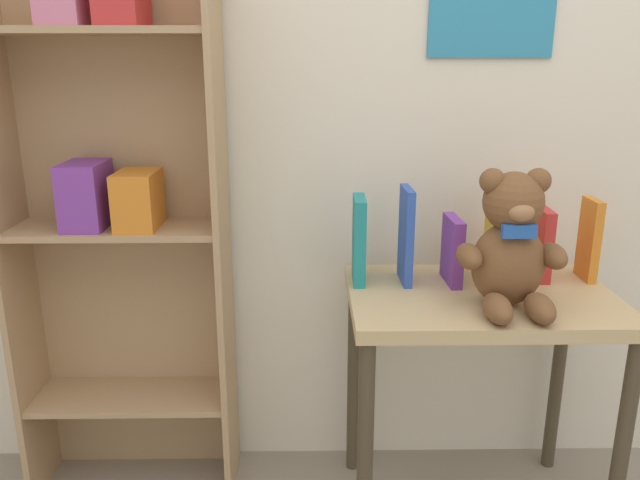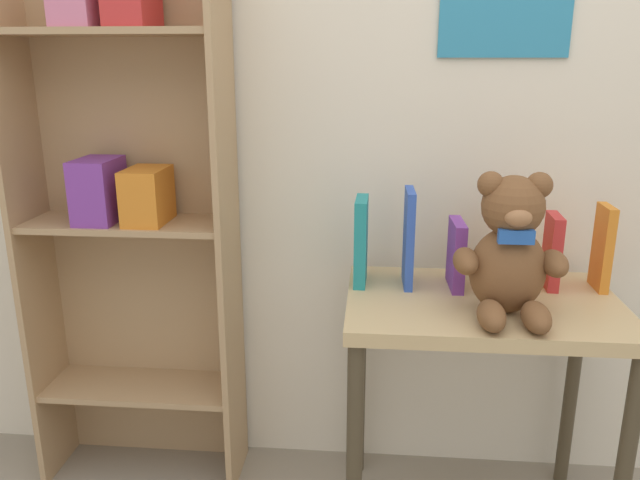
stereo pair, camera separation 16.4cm
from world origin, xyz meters
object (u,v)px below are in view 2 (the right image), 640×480
at_px(book_standing_yellow, 503,250).
at_px(book_standing_orange, 603,248).
at_px(book_standing_teal, 361,241).
at_px(display_table, 480,337).
at_px(book_standing_red, 552,251).
at_px(bookshelf_side, 130,189).
at_px(book_standing_blue, 409,238).
at_px(book_standing_purple, 456,254).
at_px(teddy_bear, 510,252).

relative_size(book_standing_yellow, book_standing_orange, 0.86).
bearing_deg(book_standing_orange, book_standing_teal, -178.64).
distance_m(display_table, book_standing_red, 0.30).
height_order(bookshelf_side, book_standing_teal, bookshelf_side).
distance_m(display_table, book_standing_blue, 0.32).
bearing_deg(book_standing_red, book_standing_teal, -175.78).
bearing_deg(book_standing_orange, bookshelf_side, 177.22).
relative_size(bookshelf_side, book_standing_purple, 8.96).
xyz_separation_m(book_standing_blue, book_standing_red, (0.38, 0.02, -0.03)).
height_order(bookshelf_side, book_standing_purple, bookshelf_side).
relative_size(teddy_bear, book_standing_orange, 1.52).
bearing_deg(book_standing_red, book_standing_orange, 1.25).
distance_m(book_standing_teal, book_standing_yellow, 0.38).
distance_m(bookshelf_side, teddy_bear, 1.07).
distance_m(teddy_bear, book_standing_teal, 0.40).
distance_m(book_standing_purple, book_standing_red, 0.26).
bearing_deg(teddy_bear, bookshelf_side, 164.92).
height_order(teddy_bear, book_standing_yellow, teddy_bear).
xyz_separation_m(display_table, book_standing_orange, (0.32, 0.11, 0.22)).
relative_size(book_standing_teal, book_standing_orange, 1.04).
distance_m(book_standing_purple, book_standing_orange, 0.38).
xyz_separation_m(book_standing_teal, book_standing_blue, (0.13, -0.01, 0.01)).
xyz_separation_m(teddy_bear, book_standing_yellow, (0.03, 0.21, -0.06)).
bearing_deg(bookshelf_side, book_standing_orange, -3.36).
bearing_deg(book_standing_orange, display_table, -160.56).
bearing_deg(book_standing_orange, teddy_bear, -144.18).
xyz_separation_m(book_standing_blue, book_standing_purple, (0.13, -0.01, -0.04)).
relative_size(book_standing_blue, book_standing_red, 1.32).
bearing_deg(book_standing_yellow, book_standing_orange, -0.54).
distance_m(book_standing_yellow, book_standing_orange, 0.26).
xyz_separation_m(display_table, book_standing_blue, (-0.19, 0.09, 0.24)).
xyz_separation_m(bookshelf_side, book_standing_purple, (0.93, -0.10, -0.14)).
height_order(book_standing_teal, book_standing_blue, book_standing_blue).
height_order(book_standing_teal, book_standing_yellow, book_standing_teal).
bearing_deg(display_table, teddy_bear, -68.34).
bearing_deg(display_table, book_standing_yellow, 61.31).
bearing_deg(book_standing_red, book_standing_purple, -171.61).
xyz_separation_m(book_standing_teal, book_standing_red, (0.51, 0.01, -0.02)).
bearing_deg(teddy_bear, book_standing_teal, 151.70).
distance_m(bookshelf_side, book_standing_teal, 0.69).
xyz_separation_m(book_standing_teal, book_standing_orange, (0.64, 0.01, -0.00)).
distance_m(book_standing_blue, book_standing_yellow, 0.26).
bearing_deg(book_standing_orange, book_standing_blue, -177.84).
height_order(book_standing_red, book_standing_orange, book_standing_orange).
distance_m(book_standing_yellow, book_standing_red, 0.13).
relative_size(book_standing_blue, book_standing_yellow, 1.35).
xyz_separation_m(bookshelf_side, book_standing_red, (1.18, -0.07, -0.13)).
bearing_deg(book_standing_blue, teddy_bear, -40.41).
height_order(bookshelf_side, book_standing_red, bookshelf_side).
bearing_deg(book_standing_red, bookshelf_side, 179.29).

